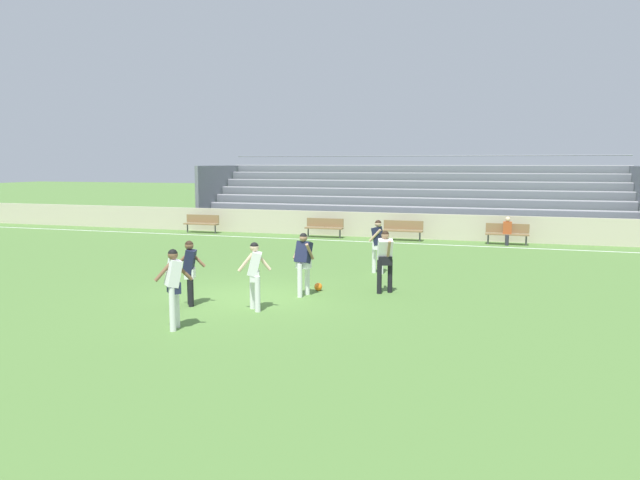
{
  "coord_description": "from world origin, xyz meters",
  "views": [
    {
      "loc": [
        6.43,
        -14.03,
        3.48
      ],
      "look_at": [
        0.95,
        3.2,
        1.17
      ],
      "focal_mm": 33.78,
      "sensor_mm": 36.0,
      "label": 1
    }
  ],
  "objects_px": {
    "bench_far_right": "(324,226)",
    "player_white_wide_left": "(385,256)",
    "player_white_dropping_back": "(174,282)",
    "soccer_ball": "(318,287)",
    "bench_near_wall_gap": "(507,232)",
    "player_dark_wide_right": "(378,242)",
    "bleacher_stand": "(408,196)",
    "player_dark_pressing_high": "(190,267)",
    "bench_centre_sideline": "(202,222)",
    "spectator_seated": "(507,229)",
    "player_white_on_ball": "(255,270)",
    "bench_near_bin": "(403,229)",
    "player_dark_overlapping": "(303,259)"
  },
  "relations": [
    {
      "from": "bench_far_right",
      "to": "player_dark_pressing_high",
      "type": "relative_size",
      "value": 1.12
    },
    {
      "from": "bleacher_stand",
      "to": "bench_far_right",
      "type": "bearing_deg",
      "value": -123.83
    },
    {
      "from": "bleacher_stand",
      "to": "player_dark_overlapping",
      "type": "xyz_separation_m",
      "value": [
        0.06,
        -16.83,
        -0.75
      ]
    },
    {
      "from": "bench_near_wall_gap",
      "to": "player_dark_wide_right",
      "type": "bearing_deg",
      "value": -114.77
    },
    {
      "from": "player_white_wide_left",
      "to": "spectator_seated",
      "type": "bearing_deg",
      "value": 74.51
    },
    {
      "from": "player_dark_wide_right",
      "to": "player_white_on_ball",
      "type": "bearing_deg",
      "value": -107.4
    },
    {
      "from": "player_white_dropping_back",
      "to": "player_white_on_ball",
      "type": "bearing_deg",
      "value": 65.1
    },
    {
      "from": "bleacher_stand",
      "to": "soccer_ball",
      "type": "distance_m",
      "value": 16.18
    },
    {
      "from": "player_white_wide_left",
      "to": "player_dark_wide_right",
      "type": "distance_m",
      "value": 2.91
    },
    {
      "from": "bench_far_right",
      "to": "bench_near_bin",
      "type": "bearing_deg",
      "value": 0.0
    },
    {
      "from": "bleacher_stand",
      "to": "bench_far_right",
      "type": "height_order",
      "value": "bleacher_stand"
    },
    {
      "from": "player_white_dropping_back",
      "to": "spectator_seated",
      "type": "bearing_deg",
      "value": 67.57
    },
    {
      "from": "player_white_wide_left",
      "to": "player_dark_wide_right",
      "type": "xyz_separation_m",
      "value": [
        -0.8,
        2.8,
        0.01
      ]
    },
    {
      "from": "bench_near_wall_gap",
      "to": "player_white_on_ball",
      "type": "distance_m",
      "value": 15.08
    },
    {
      "from": "bleacher_stand",
      "to": "spectator_seated",
      "type": "height_order",
      "value": "bleacher_stand"
    },
    {
      "from": "player_dark_wide_right",
      "to": "bench_far_right",
      "type": "bearing_deg",
      "value": 117.52
    },
    {
      "from": "player_white_dropping_back",
      "to": "player_dark_wide_right",
      "type": "height_order",
      "value": "player_white_dropping_back"
    },
    {
      "from": "bleacher_stand",
      "to": "soccer_ball",
      "type": "relative_size",
      "value": 100.3
    },
    {
      "from": "player_white_on_ball",
      "to": "player_dark_overlapping",
      "type": "bearing_deg",
      "value": 71.99
    },
    {
      "from": "bleacher_stand",
      "to": "bench_centre_sideline",
      "type": "height_order",
      "value": "bleacher_stand"
    },
    {
      "from": "bench_near_bin",
      "to": "player_dark_wide_right",
      "type": "relative_size",
      "value": 1.05
    },
    {
      "from": "bench_near_wall_gap",
      "to": "soccer_ball",
      "type": "height_order",
      "value": "bench_near_wall_gap"
    },
    {
      "from": "bleacher_stand",
      "to": "player_dark_pressing_high",
      "type": "relative_size",
      "value": 13.71
    },
    {
      "from": "player_dark_pressing_high",
      "to": "bleacher_stand",
      "type": "bearing_deg",
      "value": 83.16
    },
    {
      "from": "bleacher_stand",
      "to": "player_dark_wide_right",
      "type": "height_order",
      "value": "bleacher_stand"
    },
    {
      "from": "spectator_seated",
      "to": "player_dark_overlapping",
      "type": "height_order",
      "value": "player_dark_overlapping"
    },
    {
      "from": "bench_near_bin",
      "to": "bench_near_wall_gap",
      "type": "xyz_separation_m",
      "value": [
        4.51,
        0.0,
        0.0
      ]
    },
    {
      "from": "spectator_seated",
      "to": "player_white_wide_left",
      "type": "relative_size",
      "value": 0.71
    },
    {
      "from": "soccer_ball",
      "to": "player_dark_wide_right",
      "type": "bearing_deg",
      "value": 71.98
    },
    {
      "from": "spectator_seated",
      "to": "player_white_on_ball",
      "type": "bearing_deg",
      "value": -112.06
    },
    {
      "from": "bench_centre_sideline",
      "to": "bench_far_right",
      "type": "bearing_deg",
      "value": 0.0
    },
    {
      "from": "bench_near_wall_gap",
      "to": "player_white_on_ball",
      "type": "height_order",
      "value": "player_white_on_ball"
    },
    {
      "from": "player_dark_pressing_high",
      "to": "soccer_ball",
      "type": "distance_m",
      "value": 3.67
    },
    {
      "from": "player_dark_pressing_high",
      "to": "soccer_ball",
      "type": "relative_size",
      "value": 7.32
    },
    {
      "from": "bleacher_stand",
      "to": "spectator_seated",
      "type": "distance_m",
      "value": 7.06
    },
    {
      "from": "bench_far_right",
      "to": "player_dark_wide_right",
      "type": "bearing_deg",
      "value": -62.48
    },
    {
      "from": "bench_near_bin",
      "to": "bench_centre_sideline",
      "type": "xyz_separation_m",
      "value": [
        -10.17,
        0.0,
        0.0
      ]
    },
    {
      "from": "player_white_wide_left",
      "to": "player_dark_overlapping",
      "type": "distance_m",
      "value": 2.2
    },
    {
      "from": "bench_near_wall_gap",
      "to": "player_white_dropping_back",
      "type": "relative_size",
      "value": 1.05
    },
    {
      "from": "bench_far_right",
      "to": "player_white_wide_left",
      "type": "bearing_deg",
      "value": -65.22
    },
    {
      "from": "bench_near_bin",
      "to": "bench_near_wall_gap",
      "type": "height_order",
      "value": "same"
    },
    {
      "from": "spectator_seated",
      "to": "player_dark_wide_right",
      "type": "distance_m",
      "value": 9.11
    },
    {
      "from": "bleacher_stand",
      "to": "spectator_seated",
      "type": "relative_size",
      "value": 18.24
    },
    {
      "from": "bench_far_right",
      "to": "player_dark_pressing_high",
      "type": "distance_m",
      "value": 14.05
    },
    {
      "from": "bench_far_right",
      "to": "soccer_ball",
      "type": "relative_size",
      "value": 8.18
    },
    {
      "from": "spectator_seated",
      "to": "player_dark_wide_right",
      "type": "relative_size",
      "value": 0.71
    },
    {
      "from": "bench_far_right",
      "to": "player_white_on_ball",
      "type": "distance_m",
      "value": 14.23
    },
    {
      "from": "player_white_dropping_back",
      "to": "soccer_ball",
      "type": "height_order",
      "value": "player_white_dropping_back"
    },
    {
      "from": "player_dark_pressing_high",
      "to": "bench_near_bin",
      "type": "bearing_deg",
      "value": 78.59
    },
    {
      "from": "player_dark_overlapping",
      "to": "player_white_on_ball",
      "type": "relative_size",
      "value": 1.02
    }
  ]
}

